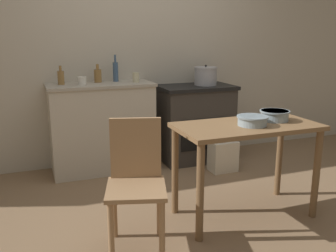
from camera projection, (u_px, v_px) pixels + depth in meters
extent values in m
plane|color=#896B4C|center=(192.00, 213.00, 3.14)|extent=(14.00, 14.00, 0.00)
cube|color=beige|center=(136.00, 51.00, 4.27)|extent=(8.00, 0.07, 2.55)
cube|color=beige|center=(102.00, 129.00, 4.05)|extent=(1.08, 0.48, 0.93)
cube|color=#A9A08F|center=(100.00, 85.00, 3.93)|extent=(1.11, 0.51, 0.03)
cube|color=#38332D|center=(195.00, 124.00, 4.42)|extent=(0.82, 0.53, 0.85)
cube|color=black|center=(195.00, 87.00, 4.31)|extent=(0.86, 0.57, 0.04)
cube|color=black|center=(205.00, 134.00, 4.18)|extent=(0.57, 0.01, 0.35)
cube|color=olive|center=(247.00, 126.00, 2.94)|extent=(1.13, 0.57, 0.03)
cylinder|color=brown|center=(200.00, 193.00, 2.64)|extent=(0.06, 0.06, 0.74)
cylinder|color=brown|center=(316.00, 174.00, 3.00)|extent=(0.06, 0.06, 0.74)
cylinder|color=brown|center=(175.00, 171.00, 3.07)|extent=(0.06, 0.06, 0.74)
cylinder|color=brown|center=(279.00, 157.00, 3.43)|extent=(0.06, 0.06, 0.74)
cube|color=#A87F56|center=(136.00, 189.00, 2.53)|extent=(0.50, 0.50, 0.03)
cube|color=#A87F56|center=(136.00, 148.00, 2.65)|extent=(0.35, 0.13, 0.44)
cylinder|color=#A87F56|center=(111.00, 233.00, 2.41)|extent=(0.04, 0.04, 0.43)
cylinder|color=#A87F56|center=(162.00, 231.00, 2.43)|extent=(0.04, 0.04, 0.43)
cylinder|color=#A87F56|center=(114.00, 210.00, 2.73)|extent=(0.04, 0.04, 0.43)
cylinder|color=#A87F56|center=(159.00, 208.00, 2.75)|extent=(0.04, 0.04, 0.43)
cube|color=beige|center=(223.00, 156.00, 4.08)|extent=(0.29, 0.20, 0.34)
cylinder|color=#A8A8AD|center=(206.00, 77.00, 4.31)|extent=(0.26, 0.26, 0.19)
cylinder|color=#A8A8AD|center=(206.00, 68.00, 4.29)|extent=(0.27, 0.27, 0.02)
sphere|color=black|center=(206.00, 66.00, 4.28)|extent=(0.02, 0.02, 0.02)
cylinder|color=#93A8B2|center=(252.00, 121.00, 2.89)|extent=(0.22, 0.22, 0.08)
cylinder|color=#8597A0|center=(253.00, 117.00, 2.88)|extent=(0.24, 0.24, 0.01)
cylinder|color=#93A8B2|center=(275.00, 116.00, 3.05)|extent=(0.22, 0.22, 0.08)
cylinder|color=#8597A0|center=(275.00, 111.00, 3.04)|extent=(0.24, 0.24, 0.01)
cylinder|color=olive|center=(98.00, 76.00, 4.00)|extent=(0.08, 0.08, 0.14)
cylinder|color=olive|center=(97.00, 67.00, 3.97)|extent=(0.03, 0.03, 0.05)
cylinder|color=olive|center=(61.00, 78.00, 3.82)|extent=(0.07, 0.07, 0.14)
cylinder|color=olive|center=(60.00, 68.00, 3.80)|extent=(0.03, 0.03, 0.05)
cylinder|color=#3D5675|center=(116.00, 72.00, 4.06)|extent=(0.06, 0.06, 0.21)
cylinder|color=#3D5675|center=(115.00, 59.00, 4.03)|extent=(0.02, 0.02, 0.08)
cylinder|color=silver|center=(82.00, 81.00, 3.80)|extent=(0.09, 0.09, 0.08)
cylinder|color=beige|center=(136.00, 77.00, 4.01)|extent=(0.07, 0.07, 0.10)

